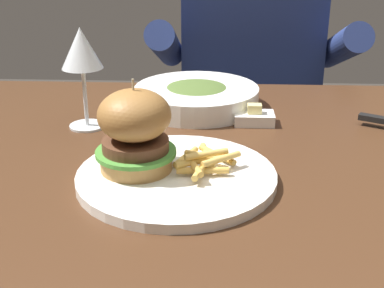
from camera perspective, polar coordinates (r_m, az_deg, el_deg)
dining_table at (r=0.84m, az=5.18°, el=-7.89°), size 1.18×0.84×0.74m
main_plate at (r=0.74m, az=-1.66°, el=-3.52°), size 0.28×0.28×0.01m
burger_sandwich at (r=0.73m, az=-6.10°, el=1.45°), size 0.11×0.11×0.13m
fries_pile at (r=0.74m, az=1.25°, el=-1.72°), size 0.10×0.13×0.03m
wine_glass at (r=0.92m, az=-11.71°, el=9.57°), size 0.07×0.07×0.17m
butter_dish at (r=0.95m, az=6.64°, el=2.84°), size 0.07×0.05×0.04m
soup_bowl at (r=1.03m, az=0.49°, el=5.14°), size 0.24×0.24×0.05m
diner_person at (r=1.51m, az=5.99°, el=2.89°), size 0.51×0.36×1.18m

